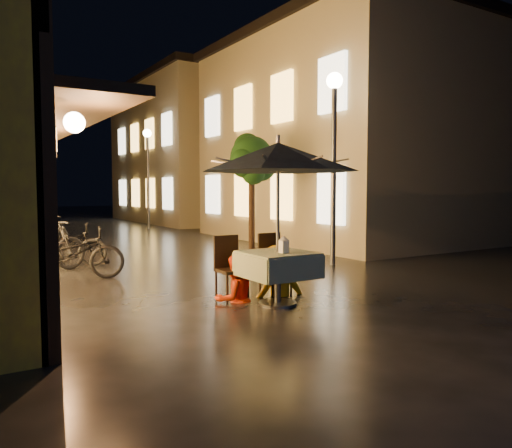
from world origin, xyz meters
TOP-DOWN VIEW (x-y plane):
  - ground at (0.00, 0.00)m, footprint 90.00×90.00m
  - east_building_near at (7.49, 6.50)m, footprint 7.30×9.30m
  - east_building_far at (7.49, 18.00)m, footprint 7.30×10.30m
  - street_tree at (2.41, 4.51)m, footprint 1.43×1.20m
  - streetlamp_near at (3.00, 2.00)m, footprint 0.36×0.36m
  - streetlamp_far at (3.00, 14.00)m, footprint 0.36×0.36m
  - cafe_table at (-0.21, -0.54)m, footprint 0.99×0.99m
  - patio_umbrella at (-0.21, -0.54)m, footprint 2.29×2.29m
  - cafe_chair_left at (-0.61, 0.20)m, footprint 0.42×0.42m
  - cafe_chair_right at (0.19, 0.20)m, footprint 0.42×0.42m
  - table_lantern at (-0.21, -0.70)m, footprint 0.16×0.16m
  - person_orange at (-0.61, 0.03)m, footprint 0.69×0.55m
  - person_yellow at (0.19, 0.03)m, footprint 1.11×0.77m
  - bicycle_0 at (-2.34, 3.10)m, footprint 1.97×1.02m
  - bicycle_1 at (-2.64, 4.18)m, footprint 1.87×1.10m
  - bicycle_2 at (-2.16, 4.85)m, footprint 1.92×1.12m
  - bicycle_3 at (-2.84, 5.82)m, footprint 1.76×0.90m
  - bicycle_4 at (-2.22, 8.07)m, footprint 1.93×1.24m
  - bicycle_5 at (-2.17, 8.86)m, footprint 1.74×0.51m
  - bicycle_6 at (-2.65, 8.88)m, footprint 1.90×0.78m

SIDE VIEW (x-z plane):
  - ground at x=0.00m, z-range 0.00..0.00m
  - bicycle_2 at x=-2.16m, z-range 0.00..0.95m
  - bicycle_4 at x=-2.22m, z-range 0.00..0.96m
  - bicycle_6 at x=-2.65m, z-range 0.00..0.97m
  - bicycle_0 at x=-2.34m, z-range 0.00..0.99m
  - bicycle_3 at x=-2.84m, z-range 0.00..1.02m
  - bicycle_5 at x=-2.17m, z-range 0.00..1.04m
  - cafe_chair_left at x=-0.61m, z-range 0.05..1.03m
  - cafe_chair_right at x=0.19m, z-range 0.05..1.03m
  - bicycle_1 at x=-2.64m, z-range 0.00..1.09m
  - cafe_table at x=-0.21m, z-range 0.20..0.98m
  - person_orange at x=-0.61m, z-range 0.00..1.36m
  - person_yellow at x=0.19m, z-range 0.00..1.56m
  - table_lantern at x=-0.21m, z-range 0.79..1.04m
  - patio_umbrella at x=-0.21m, z-range 0.92..3.38m
  - street_tree at x=2.41m, z-range 0.85..4.00m
  - streetlamp_near at x=3.00m, z-range 0.80..5.03m
  - streetlamp_far at x=3.00m, z-range 0.80..5.03m
  - east_building_near at x=7.49m, z-range 0.01..6.81m
  - east_building_far at x=7.49m, z-range 0.01..7.31m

